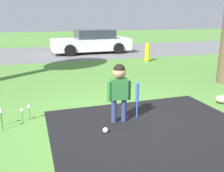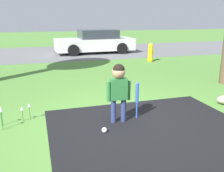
% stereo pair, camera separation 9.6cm
% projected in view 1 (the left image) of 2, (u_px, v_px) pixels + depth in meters
% --- Properties ---
extents(ground_plane, '(60.00, 60.00, 0.00)m').
position_uv_depth(ground_plane, '(133.00, 121.00, 4.57)').
color(ground_plane, '#518438').
extents(street_strip, '(40.00, 6.00, 0.01)m').
position_uv_depth(street_strip, '(63.00, 52.00, 13.43)').
color(street_strip, slate).
rests_on(street_strip, ground).
extents(child, '(0.44, 0.23, 1.07)m').
position_uv_depth(child, '(119.00, 85.00, 4.37)').
color(child, navy).
rests_on(child, ground).
extents(baseball_bat, '(0.06, 0.06, 0.70)m').
position_uv_depth(baseball_bat, '(137.00, 95.00, 4.61)').
color(baseball_bat, blue).
rests_on(baseball_bat, ground).
extents(sports_ball, '(0.09, 0.09, 0.09)m').
position_uv_depth(sports_ball, '(105.00, 130.00, 4.11)').
color(sports_ball, white).
rests_on(sports_ball, ground).
extents(fire_hydrant, '(0.29, 0.26, 0.78)m').
position_uv_depth(fire_hydrant, '(147.00, 52.00, 10.64)').
color(fire_hydrant, yellow).
rests_on(fire_hydrant, ground).
extents(parked_car, '(4.08, 1.91, 1.21)m').
position_uv_depth(parked_car, '(92.00, 42.00, 13.14)').
color(parked_car, silver).
rests_on(parked_car, ground).
extents(flower_bed, '(0.52, 0.38, 0.39)m').
position_uv_depth(flower_bed, '(13.00, 110.00, 4.35)').
color(flower_bed, '#38702D').
rests_on(flower_bed, ground).
extents(edging_rock, '(0.41, 0.29, 0.19)m').
position_uv_depth(edging_rock, '(224.00, 99.00, 5.52)').
color(edging_rock, '#9E937F').
rests_on(edging_rock, ground).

